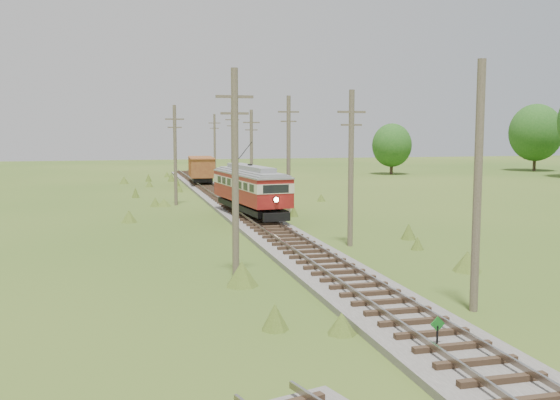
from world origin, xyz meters
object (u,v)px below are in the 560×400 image
object	(u,v)px
switch_marker	(437,331)
gravel_pile	(246,190)
gondola	(201,168)
streetcar	(250,186)

from	to	relation	value
switch_marker	gravel_pile	size ratio (longest dim) A/B	0.35
gondola	streetcar	bearing A→B (deg)	-86.13
streetcar	gravel_pile	xyz separation A→B (m)	(3.07, 17.38, -1.92)
gondola	switch_marker	bearing A→B (deg)	-86.33
streetcar	gravel_pile	distance (m)	17.76
gondola	gravel_pile	bearing A→B (deg)	-71.48
gondola	gravel_pile	xyz separation A→B (m)	(3.07, -11.74, -1.58)
streetcar	gravel_pile	size ratio (longest dim) A/B	3.64
streetcar	gondola	distance (m)	29.12
switch_marker	gravel_pile	world-z (taller)	switch_marker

